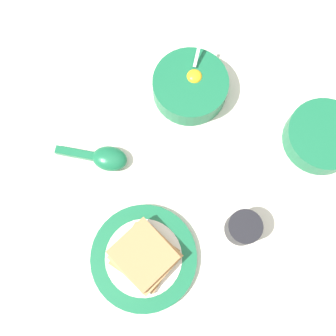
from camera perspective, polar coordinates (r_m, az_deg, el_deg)
ground_plane at (r=0.89m, az=8.12°, el=1.60°), size 3.00×3.00×0.00m
egg_bowl at (r=0.91m, az=3.25°, el=11.76°), size 0.17×0.17×0.08m
toast_plate at (r=0.84m, az=-3.53°, el=-12.86°), size 0.22×0.22×0.02m
toast_sandwich at (r=0.81m, az=-3.45°, el=-12.64°), size 0.15×0.15×0.04m
soup_spoon at (r=0.88m, az=-9.16°, el=1.47°), size 0.17×0.06×0.03m
congee_bowl at (r=0.93m, az=21.53°, el=4.30°), size 0.16×0.16×0.05m
drinking_cup at (r=0.83m, az=10.86°, el=-8.51°), size 0.07×0.07×0.06m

